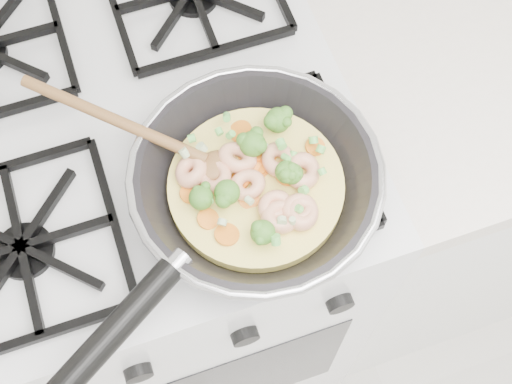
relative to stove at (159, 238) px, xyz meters
name	(u,v)px	position (x,y,z in m)	size (l,w,h in m)	color
stove	(159,238)	(0.00, 0.00, 0.00)	(0.60, 0.60, 0.92)	white
skillet	(252,185)	(0.12, -0.18, 0.50)	(0.43, 0.38, 0.09)	black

